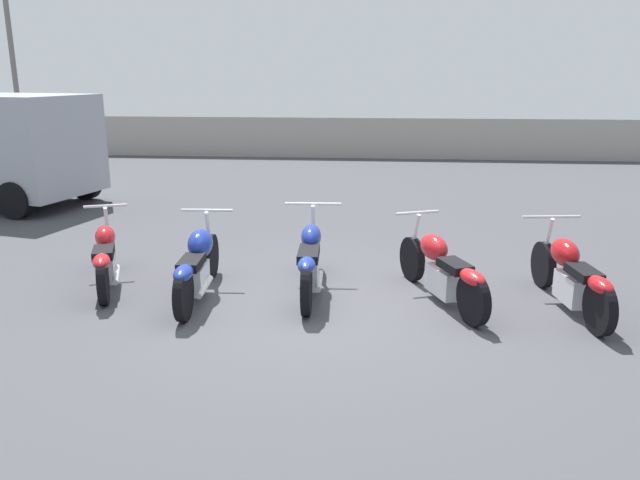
% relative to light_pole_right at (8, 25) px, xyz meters
% --- Properties ---
extents(ground_plane, '(60.00, 60.00, 0.00)m').
position_rel_light_pole_right_xyz_m(ground_plane, '(10.80, -12.52, -4.05)').
color(ground_plane, '#424247').
extents(fence_back, '(40.00, 0.04, 1.27)m').
position_rel_light_pole_right_xyz_m(fence_back, '(10.80, 0.52, -3.42)').
color(fence_back, '#9E998E').
rests_on(fence_back, ground_plane).
extents(light_pole_right, '(0.70, 0.35, 6.78)m').
position_rel_light_pole_right_xyz_m(light_pole_right, '(0.00, 0.00, 0.00)').
color(light_pole_right, slate).
rests_on(light_pole_right, ground_plane).
extents(motorcycle_slot_0, '(0.86, 1.87, 0.93)m').
position_rel_light_pole_right_xyz_m(motorcycle_slot_0, '(8.10, -12.08, -3.67)').
color(motorcycle_slot_0, black).
rests_on(motorcycle_slot_0, ground_plane).
extents(motorcycle_slot_1, '(0.67, 2.08, 0.95)m').
position_rel_light_pole_right_xyz_m(motorcycle_slot_1, '(9.37, -12.37, -3.63)').
color(motorcycle_slot_1, black).
rests_on(motorcycle_slot_1, ground_plane).
extents(motorcycle_slot_2, '(0.74, 2.13, 1.00)m').
position_rel_light_pole_right_xyz_m(motorcycle_slot_2, '(10.69, -12.08, -3.63)').
color(motorcycle_slot_2, black).
rests_on(motorcycle_slot_2, ground_plane).
extents(motorcycle_slot_3, '(0.98, 2.03, 0.95)m').
position_rel_light_pole_right_xyz_m(motorcycle_slot_3, '(12.27, -12.23, -3.65)').
color(motorcycle_slot_3, black).
rests_on(motorcycle_slot_3, ground_plane).
extents(motorcycle_slot_4, '(0.71, 2.08, 0.95)m').
position_rel_light_pole_right_xyz_m(motorcycle_slot_4, '(13.71, -12.35, -3.65)').
color(motorcycle_slot_4, black).
rests_on(motorcycle_slot_4, ground_plane).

